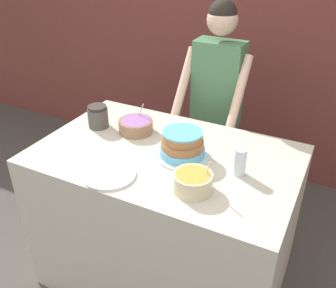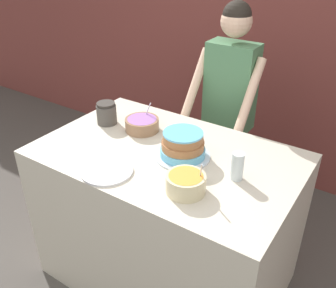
% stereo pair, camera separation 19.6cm
% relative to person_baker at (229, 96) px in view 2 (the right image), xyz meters
% --- Properties ---
extents(wall_back, '(10.00, 0.05, 2.60)m').
position_rel_person_baker_xyz_m(wall_back, '(-0.01, 0.80, 0.27)').
color(wall_back, brown).
rests_on(wall_back, ground_plane).
extents(counter, '(1.44, 0.92, 0.95)m').
position_rel_person_baker_xyz_m(counter, '(-0.01, -0.75, -0.55)').
color(counter, beige).
rests_on(counter, ground_plane).
extents(person_baker, '(0.45, 0.45, 1.65)m').
position_rel_person_baker_xyz_m(person_baker, '(0.00, 0.00, 0.00)').
color(person_baker, '#2D2D38').
rests_on(person_baker, ground_plane).
extents(cake, '(0.30, 0.30, 0.15)m').
position_rel_person_baker_xyz_m(cake, '(0.08, -0.74, -0.01)').
color(cake, silver).
rests_on(cake, counter).
extents(frosting_bowl_orange, '(0.19, 0.19, 0.17)m').
position_rel_person_baker_xyz_m(frosting_bowl_orange, '(0.26, -0.99, -0.03)').
color(frosting_bowl_orange, beige).
rests_on(frosting_bowl_orange, counter).
extents(frosting_bowl_purple, '(0.21, 0.21, 0.16)m').
position_rel_person_baker_xyz_m(frosting_bowl_purple, '(-0.29, -0.61, -0.03)').
color(frosting_bowl_purple, '#936B4C').
rests_on(frosting_bowl_purple, counter).
extents(drinking_glass, '(0.06, 0.06, 0.14)m').
position_rel_person_baker_xyz_m(drinking_glass, '(0.41, -0.77, -0.00)').
color(drinking_glass, silver).
rests_on(drinking_glass, counter).
extents(ceramic_plate, '(0.27, 0.27, 0.01)m').
position_rel_person_baker_xyz_m(ceramic_plate, '(-0.16, -1.08, -0.07)').
color(ceramic_plate, silver).
rests_on(ceramic_plate, counter).
extents(stoneware_jar, '(0.12, 0.12, 0.14)m').
position_rel_person_baker_xyz_m(stoneware_jar, '(-0.53, -0.66, -0.01)').
color(stoneware_jar, '#4C4742').
rests_on(stoneware_jar, counter).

